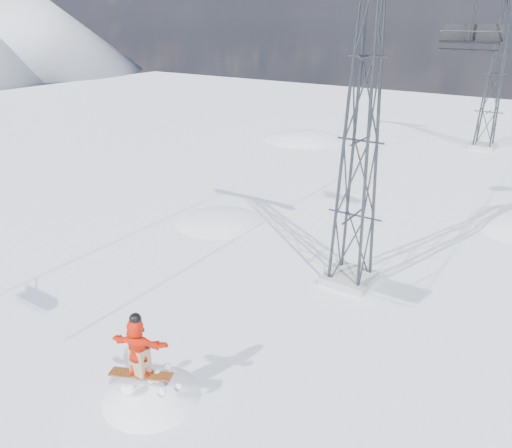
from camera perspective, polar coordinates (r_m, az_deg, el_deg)
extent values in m
plane|color=white|center=(14.31, -6.41, -18.84)|extent=(120.00, 120.00, 0.00)
sphere|color=white|center=(28.59, -3.73, -14.05)|extent=(16.00, 16.00, 16.00)
sphere|color=white|center=(32.21, 25.75, -15.95)|extent=(20.00, 20.00, 20.00)
sphere|color=white|center=(45.36, 5.08, -3.27)|extent=(22.00, 22.00, 22.00)
cube|color=#999999|center=(19.58, 10.61, -6.07)|extent=(1.80, 1.80, 0.30)
cube|color=#999999|center=(42.52, 24.46, 8.12)|extent=(1.80, 1.80, 0.30)
cone|color=slate|center=(101.92, -24.57, 19.82)|extent=(38.00, 38.00, 15.00)
sphere|color=white|center=(15.66, -11.25, -23.56)|extent=(4.40, 4.40, 4.40)
cube|color=#BA5718|center=(13.69, -13.05, -16.37)|extent=(1.71, 0.90, 0.18)
imported|color=#FF290B|center=(13.18, -13.38, -13.52)|extent=(1.60, 0.97, 1.65)
cube|color=#92825A|center=(13.45, -13.20, -15.05)|extent=(0.55, 0.49, 0.76)
sphere|color=black|center=(12.73, -13.71, -10.59)|extent=(0.31, 0.31, 0.31)
cylinder|color=black|center=(20.58, 23.82, 21.71)|extent=(0.08, 0.08, 2.28)
cube|color=black|center=(20.60, 23.29, 18.58)|extent=(2.07, 0.47, 0.08)
cube|color=black|center=(20.81, 23.57, 19.43)|extent=(2.07, 0.06, 0.57)
cylinder|color=black|center=(20.36, 23.02, 17.85)|extent=(2.07, 0.06, 0.06)
cylinder|color=black|center=(20.29, 23.27, 19.58)|extent=(2.07, 0.05, 0.05)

